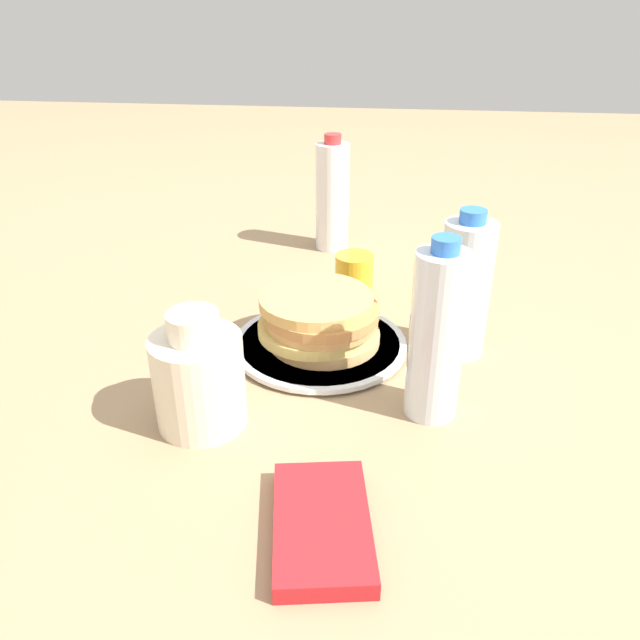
{
  "coord_description": "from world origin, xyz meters",
  "views": [
    {
      "loc": [
        0.79,
        0.08,
        0.47
      ],
      "look_at": [
        0.02,
        -0.02,
        0.05
      ],
      "focal_mm": 35.0,
      "sensor_mm": 36.0,
      "label": 1
    }
  ],
  "objects_px": {
    "pancake_stack": "(319,319)",
    "water_bottle_far": "(332,196)",
    "plate": "(320,344)",
    "water_bottle_mid": "(464,287)",
    "juice_glass": "(354,276)",
    "cream_jug": "(199,377)",
    "water_bottle_near": "(437,335)"
  },
  "relations": [
    {
      "from": "pancake_stack",
      "to": "water_bottle_far",
      "type": "bearing_deg",
      "value": -176.57
    },
    {
      "from": "plate",
      "to": "water_bottle_mid",
      "type": "xyz_separation_m",
      "value": [
        -0.02,
        0.2,
        0.09
      ]
    },
    {
      "from": "juice_glass",
      "to": "water_bottle_mid",
      "type": "height_order",
      "value": "water_bottle_mid"
    },
    {
      "from": "plate",
      "to": "cream_jug",
      "type": "relative_size",
      "value": 1.7
    },
    {
      "from": "water_bottle_far",
      "to": "water_bottle_mid",
      "type": "bearing_deg",
      "value": 30.72
    },
    {
      "from": "juice_glass",
      "to": "water_bottle_near",
      "type": "xyz_separation_m",
      "value": [
        0.31,
        0.12,
        0.07
      ]
    },
    {
      "from": "pancake_stack",
      "to": "water_bottle_mid",
      "type": "relative_size",
      "value": 0.82
    },
    {
      "from": "pancake_stack",
      "to": "juice_glass",
      "type": "relative_size",
      "value": 2.31
    },
    {
      "from": "juice_glass",
      "to": "cream_jug",
      "type": "height_order",
      "value": "cream_jug"
    },
    {
      "from": "pancake_stack",
      "to": "water_bottle_far",
      "type": "xyz_separation_m",
      "value": [
        -0.4,
        -0.02,
        0.06
      ]
    },
    {
      "from": "plate",
      "to": "water_bottle_near",
      "type": "relative_size",
      "value": 1.1
    },
    {
      "from": "water_bottle_mid",
      "to": "water_bottle_far",
      "type": "xyz_separation_m",
      "value": [
        -0.37,
        -0.22,
        0.01
      ]
    },
    {
      "from": "plate",
      "to": "pancake_stack",
      "type": "xyz_separation_m",
      "value": [
        0.0,
        -0.0,
        0.04
      ]
    },
    {
      "from": "plate",
      "to": "pancake_stack",
      "type": "distance_m",
      "value": 0.04
    },
    {
      "from": "water_bottle_mid",
      "to": "pancake_stack",
      "type": "bearing_deg",
      "value": -82.58
    },
    {
      "from": "plate",
      "to": "juice_glass",
      "type": "xyz_separation_m",
      "value": [
        -0.18,
        0.04,
        0.03
      ]
    },
    {
      "from": "plate",
      "to": "water_bottle_far",
      "type": "height_order",
      "value": "water_bottle_far"
    },
    {
      "from": "water_bottle_far",
      "to": "water_bottle_near",
      "type": "bearing_deg",
      "value": 18.49
    },
    {
      "from": "water_bottle_far",
      "to": "plate",
      "type": "bearing_deg",
      "value": 3.52
    },
    {
      "from": "water_bottle_mid",
      "to": "water_bottle_far",
      "type": "relative_size",
      "value": 0.94
    },
    {
      "from": "cream_jug",
      "to": "water_bottle_mid",
      "type": "xyz_separation_m",
      "value": [
        -0.21,
        0.32,
        0.04
      ]
    },
    {
      "from": "juice_glass",
      "to": "cream_jug",
      "type": "relative_size",
      "value": 0.51
    },
    {
      "from": "cream_jug",
      "to": "water_bottle_near",
      "type": "height_order",
      "value": "water_bottle_near"
    },
    {
      "from": "cream_jug",
      "to": "water_bottle_far",
      "type": "height_order",
      "value": "water_bottle_far"
    },
    {
      "from": "pancake_stack",
      "to": "water_bottle_near",
      "type": "distance_m",
      "value": 0.21
    },
    {
      "from": "plate",
      "to": "water_bottle_mid",
      "type": "distance_m",
      "value": 0.22
    },
    {
      "from": "water_bottle_far",
      "to": "pancake_stack",
      "type": "bearing_deg",
      "value": 3.43
    },
    {
      "from": "cream_jug",
      "to": "water_bottle_mid",
      "type": "distance_m",
      "value": 0.38
    },
    {
      "from": "plate",
      "to": "water_bottle_far",
      "type": "distance_m",
      "value": 0.41
    },
    {
      "from": "plate",
      "to": "juice_glass",
      "type": "height_order",
      "value": "juice_glass"
    },
    {
      "from": "juice_glass",
      "to": "cream_jug",
      "type": "distance_m",
      "value": 0.4
    },
    {
      "from": "pancake_stack",
      "to": "cream_jug",
      "type": "distance_m",
      "value": 0.22
    }
  ]
}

